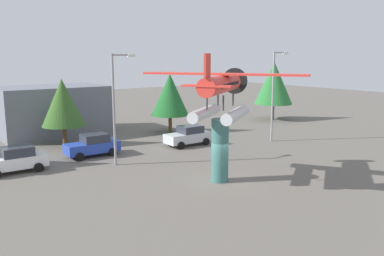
{
  "coord_description": "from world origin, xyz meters",
  "views": [
    {
      "loc": [
        -15.81,
        -18.87,
        7.86
      ],
      "look_at": [
        0.0,
        3.0,
        3.0
      ],
      "focal_mm": 37.5,
      "sensor_mm": 36.0,
      "label": 1
    }
  ],
  "objects_px": {
    "car_far_silver": "(189,135)",
    "streetlight_primary": "(116,101)",
    "storefront_building": "(53,110)",
    "car_mid_blue": "(93,145)",
    "car_near_white": "(15,160)",
    "tree_east": "(63,103)",
    "floatplane_monument": "(221,92)",
    "tree_far_east": "(274,83)",
    "tree_center_back": "(170,95)",
    "display_pedestal": "(220,150)",
    "streetlight_secondary": "(274,90)"
  },
  "relations": [
    {
      "from": "car_near_white",
      "to": "floatplane_monument",
      "type": "bearing_deg",
      "value": 136.44
    },
    {
      "from": "floatplane_monument",
      "to": "storefront_building",
      "type": "xyz_separation_m",
      "value": [
        -3.79,
        21.93,
        -3.23
      ]
    },
    {
      "from": "streetlight_secondary",
      "to": "tree_far_east",
      "type": "xyz_separation_m",
      "value": [
        9.51,
        8.86,
        -0.2
      ]
    },
    {
      "from": "car_near_white",
      "to": "tree_center_back",
      "type": "bearing_deg",
      "value": -160.02
    },
    {
      "from": "car_mid_blue",
      "to": "tree_far_east",
      "type": "height_order",
      "value": "tree_far_east"
    },
    {
      "from": "display_pedestal",
      "to": "car_near_white",
      "type": "relative_size",
      "value": 0.95
    },
    {
      "from": "car_mid_blue",
      "to": "tree_east",
      "type": "relative_size",
      "value": 0.71
    },
    {
      "from": "car_far_silver",
      "to": "tree_east",
      "type": "distance_m",
      "value": 11.37
    },
    {
      "from": "tree_far_east",
      "to": "streetlight_secondary",
      "type": "bearing_deg",
      "value": -137.03
    },
    {
      "from": "display_pedestal",
      "to": "streetlight_primary",
      "type": "distance_m",
      "value": 8.65
    },
    {
      "from": "tree_east",
      "to": "display_pedestal",
      "type": "bearing_deg",
      "value": -73.82
    },
    {
      "from": "car_mid_blue",
      "to": "tree_center_back",
      "type": "relative_size",
      "value": 0.69
    },
    {
      "from": "streetlight_primary",
      "to": "storefront_building",
      "type": "xyz_separation_m",
      "value": [
        -0.2,
        14.54,
        -2.21
      ]
    },
    {
      "from": "floatplane_monument",
      "to": "car_near_white",
      "type": "height_order",
      "value": "floatplane_monument"
    },
    {
      "from": "car_far_silver",
      "to": "display_pedestal",
      "type": "bearing_deg",
      "value": 65.34
    },
    {
      "from": "tree_east",
      "to": "floatplane_monument",
      "type": "bearing_deg",
      "value": -73.39
    },
    {
      "from": "car_near_white",
      "to": "car_mid_blue",
      "type": "bearing_deg",
      "value": -168.93
    },
    {
      "from": "display_pedestal",
      "to": "tree_far_east",
      "type": "xyz_separation_m",
      "value": [
        21.43,
        15.41,
        2.57
      ]
    },
    {
      "from": "tree_center_back",
      "to": "tree_far_east",
      "type": "height_order",
      "value": "tree_far_east"
    },
    {
      "from": "floatplane_monument",
      "to": "tree_east",
      "type": "distance_m",
      "value": 16.59
    },
    {
      "from": "streetlight_secondary",
      "to": "tree_center_back",
      "type": "xyz_separation_m",
      "value": [
        -5.5,
        9.19,
        -0.83
      ]
    },
    {
      "from": "streetlight_secondary",
      "to": "storefront_building",
      "type": "xyz_separation_m",
      "value": [
        -15.6,
        15.45,
        -2.33
      ]
    },
    {
      "from": "car_far_silver",
      "to": "tree_east",
      "type": "xyz_separation_m",
      "value": [
        -9.05,
        6.2,
        2.98
      ]
    },
    {
      "from": "streetlight_primary",
      "to": "tree_far_east",
      "type": "distance_m",
      "value": 26.16
    },
    {
      "from": "display_pedestal",
      "to": "storefront_building",
      "type": "distance_m",
      "value": 22.31
    },
    {
      "from": "storefront_building",
      "to": "tree_far_east",
      "type": "distance_m",
      "value": 26.05
    },
    {
      "from": "car_far_silver",
      "to": "streetlight_primary",
      "type": "distance_m",
      "value": 9.06
    },
    {
      "from": "car_far_silver",
      "to": "tree_center_back",
      "type": "relative_size",
      "value": 0.69
    },
    {
      "from": "storefront_building",
      "to": "car_mid_blue",
      "type": "bearing_deg",
      "value": -91.61
    },
    {
      "from": "floatplane_monument",
      "to": "tree_center_back",
      "type": "bearing_deg",
      "value": 33.38
    },
    {
      "from": "tree_far_east",
      "to": "car_near_white",
      "type": "bearing_deg",
      "value": -169.81
    },
    {
      "from": "car_far_silver",
      "to": "tree_center_back",
      "type": "height_order",
      "value": "tree_center_back"
    },
    {
      "from": "storefront_building",
      "to": "tree_east",
      "type": "height_order",
      "value": "tree_east"
    },
    {
      "from": "floatplane_monument",
      "to": "streetlight_primary",
      "type": "relative_size",
      "value": 1.14
    },
    {
      "from": "storefront_building",
      "to": "tree_center_back",
      "type": "height_order",
      "value": "tree_center_back"
    },
    {
      "from": "streetlight_primary",
      "to": "tree_center_back",
      "type": "xyz_separation_m",
      "value": [
        9.9,
        8.28,
        -0.71
      ]
    },
    {
      "from": "tree_center_back",
      "to": "tree_far_east",
      "type": "bearing_deg",
      "value": -1.25
    },
    {
      "from": "display_pedestal",
      "to": "car_far_silver",
      "type": "distance_m",
      "value": 10.71
    },
    {
      "from": "tree_east",
      "to": "tree_center_back",
      "type": "distance_m",
      "value": 11.02
    },
    {
      "from": "streetlight_secondary",
      "to": "tree_east",
      "type": "bearing_deg",
      "value": 150.55
    },
    {
      "from": "car_mid_blue",
      "to": "streetlight_primary",
      "type": "relative_size",
      "value": 0.52
    },
    {
      "from": "streetlight_secondary",
      "to": "tree_center_back",
      "type": "relative_size",
      "value": 1.35
    },
    {
      "from": "floatplane_monument",
      "to": "tree_center_back",
      "type": "distance_m",
      "value": 16.97
    },
    {
      "from": "streetlight_secondary",
      "to": "car_near_white",
      "type": "bearing_deg",
      "value": 171.72
    },
    {
      "from": "car_near_white",
      "to": "streetlight_primary",
      "type": "xyz_separation_m",
      "value": [
        6.57,
        -2.29,
        3.78
      ]
    },
    {
      "from": "car_far_silver",
      "to": "tree_far_east",
      "type": "relative_size",
      "value": 0.58
    },
    {
      "from": "car_far_silver",
      "to": "tree_east",
      "type": "relative_size",
      "value": 0.71
    },
    {
      "from": "display_pedestal",
      "to": "streetlight_primary",
      "type": "relative_size",
      "value": 0.5
    },
    {
      "from": "car_far_silver",
      "to": "streetlight_primary",
      "type": "height_order",
      "value": "streetlight_primary"
    },
    {
      "from": "tree_far_east",
      "to": "tree_center_back",
      "type": "bearing_deg",
      "value": 178.75
    }
  ]
}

